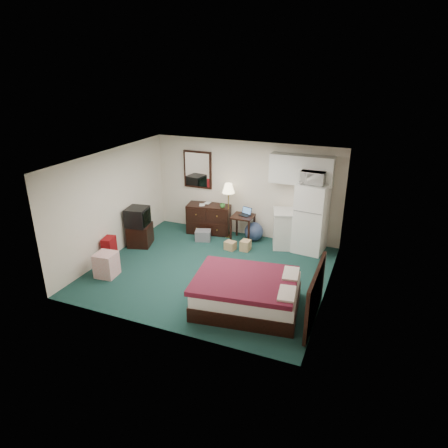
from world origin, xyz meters
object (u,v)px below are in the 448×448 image
at_px(bed, 247,293).
at_px(tv_stand, 140,235).
at_px(fridge, 311,218).
at_px(floor_lamp, 228,211).
at_px(desk, 243,228).
at_px(suitcase, 110,249).
at_px(dresser, 209,219).
at_px(kitchen_counter, 290,230).

bearing_deg(bed, tv_stand, 146.55).
bearing_deg(fridge, floor_lamp, -174.62).
distance_m(desk, bed, 3.09).
bearing_deg(suitcase, dresser, 47.03).
bearing_deg(suitcase, bed, -22.11).
bearing_deg(desk, floor_lamp, 167.27).
relative_size(fridge, bed, 0.90).
height_order(kitchen_counter, tv_stand, kitchen_counter).
relative_size(dresser, fridge, 0.68).
height_order(dresser, suitcase, dresser).
distance_m(tv_stand, suitcase, 1.05).
distance_m(floor_lamp, bed, 3.37).
distance_m(floor_lamp, suitcase, 3.13).
bearing_deg(kitchen_counter, floor_lamp, 163.53).
bearing_deg(dresser, bed, -64.62).
distance_m(floor_lamp, desk, 0.59).
height_order(kitchen_counter, fridge, fridge).
relative_size(kitchen_counter, suitcase, 1.55).
bearing_deg(bed, suitcase, 162.51).
distance_m(dresser, fridge, 2.77).
distance_m(bed, tv_stand, 3.80).
bearing_deg(suitcase, fridge, 16.75).
xyz_separation_m(desk, tv_stand, (-2.30, -1.24, -0.07)).
bearing_deg(suitcase, tv_stand, 69.21).
height_order(dresser, bed, dresser).
bearing_deg(dresser, floor_lamp, -17.38).
xyz_separation_m(desk, bed, (1.13, -2.87, -0.04)).
relative_size(kitchen_counter, bed, 0.48).
bearing_deg(kitchen_counter, suitcase, -163.98).
xyz_separation_m(dresser, kitchen_counter, (2.24, -0.07, 0.06)).
bearing_deg(tv_stand, bed, -41.98).
relative_size(floor_lamp, fridge, 0.86).
bearing_deg(floor_lamp, bed, -62.21).
relative_size(desk, fridge, 0.40).
relative_size(fridge, tv_stand, 2.90).
bearing_deg(suitcase, desk, 30.30).
bearing_deg(desk, tv_stand, -153.39).
relative_size(desk, tv_stand, 1.16).
relative_size(dresser, desk, 1.69).
relative_size(kitchen_counter, tv_stand, 1.55).
bearing_deg(bed, kitchen_counter, 80.21).
height_order(floor_lamp, bed, floor_lamp).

